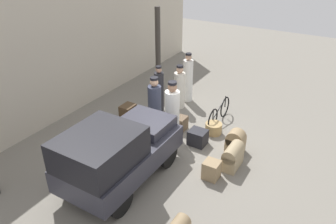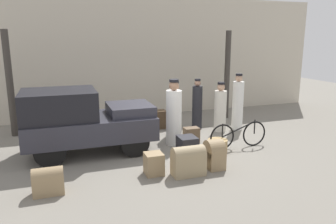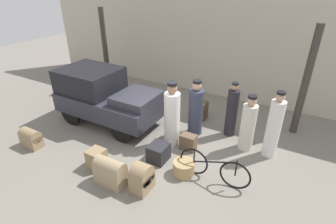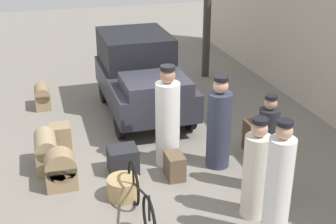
% 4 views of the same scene
% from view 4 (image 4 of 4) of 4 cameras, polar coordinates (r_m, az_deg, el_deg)
% --- Properties ---
extents(ground_plane, '(30.00, 30.00, 0.00)m').
position_cam_4_polar(ground_plane, '(8.98, -1.59, -5.22)').
color(ground_plane, gray).
extents(canopy_pillar_left, '(0.21, 0.21, 3.24)m').
position_cam_4_polar(canopy_pillar_left, '(12.82, 4.78, 11.27)').
color(canopy_pillar_left, '#38332D').
rests_on(canopy_pillar_left, ground).
extents(truck, '(3.31, 1.66, 1.71)m').
position_cam_4_polar(truck, '(10.58, -3.33, 4.75)').
color(truck, black).
rests_on(truck, ground).
extents(bicycle, '(1.73, 0.04, 0.77)m').
position_cam_4_polar(bicycle, '(7.03, -3.31, -10.68)').
color(bicycle, black).
rests_on(bicycle, ground).
extents(wicker_basket, '(0.53, 0.53, 0.35)m').
position_cam_4_polar(wicker_basket, '(7.69, -5.45, -9.18)').
color(wicker_basket, tan).
rests_on(wicker_basket, ground).
extents(porter_carrying_trunk, '(0.36, 0.36, 1.86)m').
position_cam_4_polar(porter_carrying_trunk, '(6.56, 13.27, -9.01)').
color(porter_carrying_trunk, white).
rests_on(porter_carrying_trunk, ground).
extents(porter_with_bicycle, '(0.43, 0.43, 1.71)m').
position_cam_4_polar(porter_with_bicycle, '(8.34, 6.22, -1.78)').
color(porter_with_bicycle, '#33384C').
rests_on(porter_with_bicycle, ground).
extents(porter_lifting_near_truck, '(0.39, 0.39, 1.61)m').
position_cam_4_polar(porter_lifting_near_truck, '(7.10, 10.64, -7.28)').
color(porter_lifting_near_truck, silver).
rests_on(porter_lifting_near_truck, ground).
extents(conductor_in_dark_uniform, '(0.44, 0.44, 1.88)m').
position_cam_4_polar(conductor_in_dark_uniform, '(8.33, -0.04, -1.05)').
color(conductor_in_dark_uniform, white).
rests_on(conductor_in_dark_uniform, ground).
extents(porter_standing_middle, '(0.33, 0.33, 1.68)m').
position_cam_4_polar(porter_standing_middle, '(7.74, 11.93, -4.25)').
color(porter_standing_middle, '#232328').
rests_on(porter_standing_middle, ground).
extents(suitcase_tan_flat, '(0.46, 0.52, 0.46)m').
position_cam_4_polar(suitcase_tan_flat, '(8.38, -5.52, -5.80)').
color(suitcase_tan_flat, '#232328').
rests_on(suitcase_tan_flat, ground).
extents(trunk_large_brown, '(0.50, 0.39, 0.61)m').
position_cam_4_polar(trunk_large_brown, '(9.10, 10.78, -3.09)').
color(trunk_large_brown, '#4C3823').
rests_on(trunk_large_brown, ground).
extents(trunk_barrel_dark, '(0.59, 0.35, 0.55)m').
position_cam_4_polar(trunk_barrel_dark, '(11.38, -15.07, 1.85)').
color(trunk_barrel_dark, '#937A56').
rests_on(trunk_barrel_dark, ground).
extents(trunk_wicker_pale, '(0.72, 0.39, 0.68)m').
position_cam_4_polar(trunk_wicker_pale, '(8.66, -14.64, -4.60)').
color(trunk_wicker_pale, '#9E8966').
rests_on(trunk_wicker_pale, ground).
extents(suitcase_black_upright, '(0.38, 0.51, 0.69)m').
position_cam_4_polar(suitcase_black_upright, '(8.03, -12.95, -6.91)').
color(suitcase_black_upright, '#937A56').
rests_on(suitcase_black_upright, ground).
extents(trunk_umber_medium, '(0.43, 0.29, 0.45)m').
position_cam_4_polar(trunk_umber_medium, '(8.15, 0.82, -6.61)').
color(trunk_umber_medium, brown).
rests_on(trunk_umber_medium, ground).
extents(suitcase_small_leather, '(0.40, 0.40, 0.49)m').
position_cam_4_polar(suitcase_small_leather, '(9.35, -12.98, -2.96)').
color(suitcase_small_leather, '#937A56').
rests_on(suitcase_small_leather, ground).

